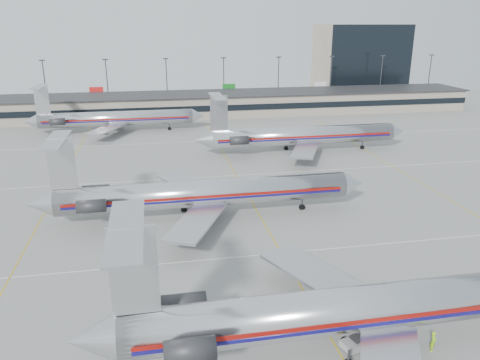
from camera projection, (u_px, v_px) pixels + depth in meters
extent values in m
plane|color=gray|center=(309.00, 300.00, 45.80)|extent=(260.00, 260.00, 0.00)
cube|color=silver|center=(281.00, 253.00, 55.10)|extent=(160.00, 0.15, 0.02)
cube|color=gray|center=(201.00, 105.00, 136.03)|extent=(160.00, 16.00, 6.00)
cube|color=black|center=(204.00, 109.00, 128.42)|extent=(160.00, 0.20, 1.60)
cube|color=#2D2D30|center=(200.00, 94.00, 135.03)|extent=(162.00, 17.00, 0.30)
cylinder|color=#38383D|center=(45.00, 86.00, 139.70)|extent=(0.30, 0.30, 15.00)
cube|color=#2D2D30|center=(42.00, 60.00, 137.26)|extent=(1.60, 0.40, 0.35)
cylinder|color=#38383D|center=(107.00, 85.00, 142.86)|extent=(0.30, 0.30, 15.00)
cube|color=#2D2D30|center=(105.00, 59.00, 140.42)|extent=(1.60, 0.40, 0.35)
cylinder|color=#38383D|center=(167.00, 84.00, 146.03)|extent=(0.30, 0.30, 15.00)
cube|color=#2D2D30|center=(166.00, 59.00, 143.58)|extent=(1.60, 0.40, 0.35)
cylinder|color=#38383D|center=(224.00, 82.00, 149.19)|extent=(0.30, 0.30, 15.00)
cube|color=#2D2D30|center=(223.00, 58.00, 146.75)|extent=(1.60, 0.40, 0.35)
cylinder|color=#38383D|center=(278.00, 81.00, 152.35)|extent=(0.30, 0.30, 15.00)
cube|color=#2D2D30|center=(279.00, 57.00, 149.91)|extent=(1.60, 0.40, 0.35)
cylinder|color=#38383D|center=(331.00, 80.00, 155.51)|extent=(0.30, 0.30, 15.00)
cube|color=#2D2D30|center=(332.00, 56.00, 153.07)|extent=(1.60, 0.40, 0.35)
cylinder|color=#38383D|center=(381.00, 79.00, 158.68)|extent=(0.30, 0.30, 15.00)
cube|color=#2D2D30|center=(383.00, 56.00, 156.24)|extent=(1.60, 0.40, 0.35)
cylinder|color=#38383D|center=(429.00, 78.00, 161.84)|extent=(0.30, 0.30, 15.00)
cube|color=#2D2D30|center=(432.00, 55.00, 159.40)|extent=(1.60, 0.40, 0.35)
cube|color=tan|center=(359.00, 60.00, 171.78)|extent=(30.00, 20.00, 25.00)
cylinder|color=silver|center=(374.00, 307.00, 38.47)|extent=(41.06, 3.80, 3.80)
cone|color=#B8B8BD|center=(92.00, 340.00, 34.54)|extent=(3.70, 3.80, 3.80)
cube|color=maroon|center=(385.00, 319.00, 36.64)|extent=(39.01, 0.05, 0.36)
cube|color=#120D61|center=(385.00, 324.00, 36.77)|extent=(39.01, 0.05, 0.29)
cube|color=#B8B8BD|center=(320.00, 276.00, 45.12)|extent=(9.55, 13.92, 0.33)
cube|color=#B8B8BD|center=(134.00, 271.00, 33.40)|extent=(3.49, 0.26, 6.98)
cube|color=#B8B8BD|center=(126.00, 229.00, 32.29)|extent=(2.46, 10.78, 0.18)
cylinder|color=#2D2D30|center=(184.00, 304.00, 38.39)|extent=(3.70, 1.75, 1.75)
cylinder|color=#2D2D30|center=(190.00, 350.00, 32.94)|extent=(3.70, 1.75, 1.75)
cylinder|color=#2D2D30|center=(348.00, 359.00, 36.52)|extent=(0.21, 0.21, 1.69)
cylinder|color=#2D2D30|center=(326.00, 322.00, 41.10)|extent=(0.21, 0.21, 1.69)
cylinder|color=silver|center=(206.00, 193.00, 64.37)|extent=(39.75, 3.68, 3.68)
cone|color=silver|center=(352.00, 184.00, 68.14)|extent=(3.18, 3.68, 3.68)
cone|color=#B8B8BD|center=(40.00, 204.00, 60.57)|extent=(3.58, 3.68, 3.68)
cube|color=maroon|center=(208.00, 197.00, 62.60)|extent=(37.76, 0.05, 0.35)
cube|color=#120D61|center=(208.00, 200.00, 62.73)|extent=(37.76, 0.05, 0.28)
cube|color=#B8B8BD|center=(188.00, 184.00, 70.82)|extent=(9.24, 13.47, 0.32)
cube|color=#B8B8BD|center=(197.00, 221.00, 57.87)|extent=(9.24, 13.47, 0.32)
cube|color=#B8B8BD|center=(62.00, 164.00, 59.47)|extent=(3.38, 0.25, 6.76)
cube|color=#B8B8BD|center=(56.00, 140.00, 58.39)|extent=(2.38, 10.43, 0.18)
cylinder|color=#2D2D30|center=(96.00, 191.00, 64.29)|extent=(3.58, 1.69, 1.69)
cylinder|color=#2D2D30|center=(91.00, 206.00, 59.02)|extent=(3.58, 1.69, 1.69)
cylinder|color=#2D2D30|center=(302.00, 204.00, 67.67)|extent=(0.20, 0.20, 1.64)
cylinder|color=#2D2D30|center=(186.00, 219.00, 62.48)|extent=(0.20, 0.20, 1.64)
cylinder|color=#2D2D30|center=(184.00, 206.00, 66.92)|extent=(0.20, 0.20, 1.64)
cylinder|color=black|center=(302.00, 207.00, 67.82)|extent=(0.89, 0.30, 0.89)
cylinder|color=silver|center=(304.00, 135.00, 96.71)|extent=(38.45, 3.74, 3.74)
cone|color=silver|center=(397.00, 131.00, 100.37)|extent=(3.24, 3.74, 3.74)
cone|color=#B8B8BD|center=(203.00, 140.00, 93.01)|extent=(3.64, 3.74, 3.74)
cube|color=maroon|center=(307.00, 137.00, 94.91)|extent=(36.52, 0.05, 0.35)
cube|color=#120D61|center=(307.00, 139.00, 95.04)|extent=(36.52, 0.05, 0.28)
cube|color=#B8B8BD|center=(285.00, 133.00, 103.27)|extent=(9.41, 13.72, 0.32)
cube|color=#B8B8BD|center=(305.00, 149.00, 90.09)|extent=(9.41, 13.72, 0.32)
cube|color=#B8B8BD|center=(219.00, 113.00, 91.89)|extent=(3.44, 0.25, 6.88)
cube|color=#B8B8BD|center=(217.00, 96.00, 90.80)|extent=(2.43, 10.62, 0.18)
cylinder|color=#2D2D30|center=(234.00, 134.00, 96.81)|extent=(3.64, 1.72, 1.72)
cylinder|color=#2D2D30|center=(239.00, 140.00, 91.44)|extent=(3.64, 1.72, 1.72)
cylinder|color=#2D2D30|center=(362.00, 145.00, 99.89)|extent=(0.20, 0.20, 1.67)
cylinder|color=#2D2D30|center=(293.00, 152.00, 94.79)|extent=(0.20, 0.20, 1.67)
cylinder|color=#2D2D30|center=(286.00, 146.00, 99.31)|extent=(0.20, 0.20, 1.67)
cylinder|color=black|center=(362.00, 147.00, 100.05)|extent=(0.91, 0.30, 0.91)
cylinder|color=silver|center=(117.00, 119.00, 114.50)|extent=(36.64, 3.57, 3.57)
cone|color=silver|center=(198.00, 116.00, 117.99)|extent=(3.09, 3.57, 3.57)
cone|color=#B8B8BD|center=(31.00, 122.00, 110.98)|extent=(3.47, 3.57, 3.57)
cube|color=maroon|center=(117.00, 119.00, 112.78)|extent=(34.81, 0.05, 0.34)
cube|color=#120D61|center=(117.00, 121.00, 112.91)|extent=(34.81, 0.05, 0.27)
cube|color=#B8B8BD|center=(112.00, 117.00, 120.75)|extent=(8.97, 13.07, 0.31)
cube|color=#B8B8BD|center=(107.00, 129.00, 108.19)|extent=(8.97, 13.07, 0.31)
cube|color=#B8B8BD|center=(42.00, 100.00, 109.91)|extent=(3.28, 0.24, 6.56)
cube|color=#B8B8BD|center=(39.00, 87.00, 108.87)|extent=(2.31, 10.13, 0.17)
cylinder|color=#2D2D30|center=(61.00, 117.00, 114.59)|extent=(3.47, 1.64, 1.64)
cylinder|color=#2D2D30|center=(57.00, 122.00, 109.48)|extent=(3.47, 1.64, 1.64)
cylinder|color=#2D2D30|center=(169.00, 127.00, 117.53)|extent=(0.19, 0.19, 1.59)
cylinder|color=#2D2D30|center=(105.00, 131.00, 112.67)|extent=(0.19, 0.19, 1.59)
cylinder|color=#2D2D30|center=(107.00, 127.00, 116.97)|extent=(0.19, 0.19, 1.59)
cylinder|color=black|center=(170.00, 129.00, 117.68)|extent=(0.87, 0.29, 0.87)
cube|color=#9C9C9C|center=(363.00, 340.00, 39.23)|extent=(4.32, 2.64, 0.56)
cube|color=#2D2D30|center=(372.00, 326.00, 38.93)|extent=(4.24, 2.23, 1.45)
cylinder|color=black|center=(376.00, 336.00, 40.14)|extent=(0.56, 0.18, 0.56)
cylinder|color=black|center=(383.00, 345.00, 38.98)|extent=(0.56, 0.18, 0.56)
cylinder|color=black|center=(344.00, 340.00, 39.62)|extent=(0.56, 0.18, 0.56)
cylinder|color=black|center=(350.00, 350.00, 38.47)|extent=(0.56, 0.18, 0.56)
imported|color=#98E415|center=(433.00, 341.00, 38.47)|extent=(0.78, 0.77, 1.82)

